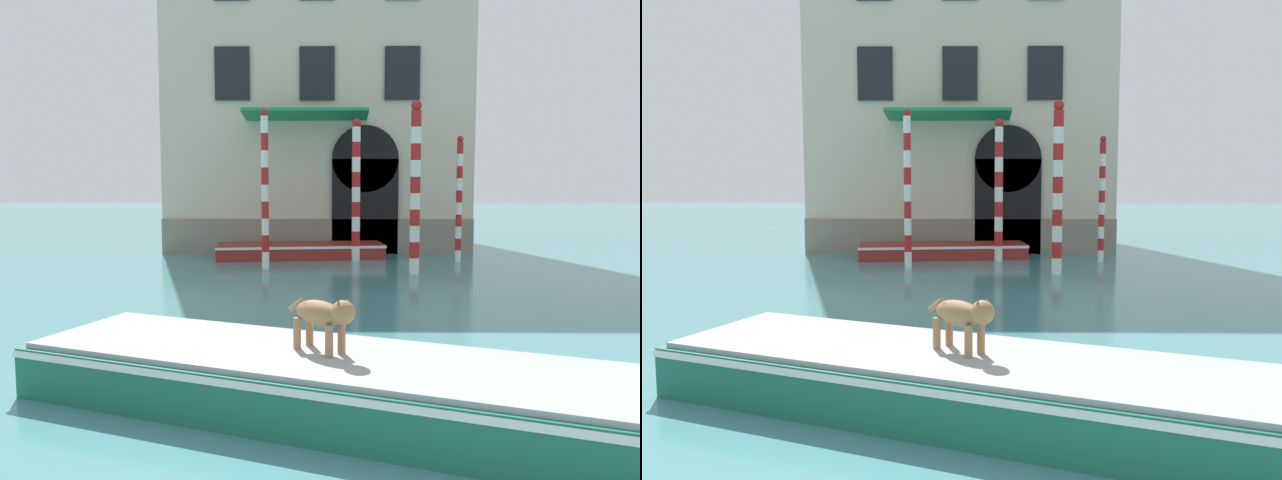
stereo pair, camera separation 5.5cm
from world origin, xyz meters
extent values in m
cube|color=beige|center=(-0.45, 23.16, 6.19)|extent=(10.61, 6.00, 12.38)
cube|color=gray|center=(-0.45, 20.11, 0.59)|extent=(10.61, 0.16, 1.19)
cube|color=black|center=(1.17, 20.10, 1.61)|extent=(2.24, 0.14, 3.22)
cylinder|color=black|center=(1.17, 20.10, 3.22)|extent=(2.24, 0.14, 2.24)
cube|color=black|center=(-3.28, 20.12, 6.04)|extent=(1.17, 0.10, 1.75)
cube|color=black|center=(-0.45, 20.12, 6.04)|extent=(1.17, 0.10, 1.75)
cube|color=black|center=(2.38, 20.12, 6.04)|extent=(1.17, 0.10, 1.75)
cube|color=#1E8C51|center=(-0.81, 19.46, 4.64)|extent=(4.05, 1.40, 0.29)
cube|color=#1E6651|center=(-0.11, 5.77, 0.30)|extent=(7.33, 4.38, 0.60)
cube|color=white|center=(-0.11, 5.77, 0.54)|extent=(7.37, 4.41, 0.08)
cube|color=#9EA3A8|center=(-0.11, 5.77, 0.63)|extent=(7.07, 4.15, 0.06)
cylinder|color=#997047|center=(0.10, 5.75, 0.84)|extent=(0.09, 0.09, 0.36)
cylinder|color=#997047|center=(-0.04, 5.61, 0.84)|extent=(0.09, 0.09, 0.36)
cylinder|color=#997047|center=(-0.27, 6.10, 0.84)|extent=(0.09, 0.09, 0.36)
cylinder|color=#997047|center=(-0.41, 5.96, 0.84)|extent=(0.09, 0.09, 0.36)
ellipsoid|color=#997047|center=(-0.15, 5.86, 1.10)|extent=(0.68, 0.67, 0.29)
ellipsoid|color=brown|center=(-0.23, 5.93, 1.18)|extent=(0.35, 0.35, 0.10)
sphere|color=#997047|center=(0.11, 5.60, 1.17)|extent=(0.27, 0.27, 0.27)
cone|color=brown|center=(0.16, 5.65, 1.27)|extent=(0.08, 0.08, 0.11)
cone|color=brown|center=(0.06, 5.55, 1.27)|extent=(0.08, 0.08, 0.11)
cylinder|color=#997047|center=(-0.42, 6.11, 1.15)|extent=(0.21, 0.21, 0.19)
cube|color=maroon|center=(-0.97, 18.91, 0.24)|extent=(5.46, 2.14, 0.47)
cube|color=white|center=(-0.97, 18.91, 0.41)|extent=(5.49, 2.17, 0.08)
cube|color=#9EA3A8|center=(-0.97, 18.91, 0.21)|extent=(3.04, 1.47, 0.43)
cylinder|color=white|center=(-1.86, 16.66, 0.24)|extent=(0.21, 0.21, 0.48)
cylinder|color=#B21E1E|center=(-1.86, 16.66, 0.72)|extent=(0.21, 0.21, 0.48)
cylinder|color=white|center=(-1.86, 16.66, 1.20)|extent=(0.21, 0.21, 0.48)
cylinder|color=#B21E1E|center=(-1.86, 16.66, 1.68)|extent=(0.21, 0.21, 0.48)
cylinder|color=white|center=(-1.86, 16.66, 2.16)|extent=(0.21, 0.21, 0.48)
cylinder|color=#B21E1E|center=(-1.86, 16.66, 2.64)|extent=(0.21, 0.21, 0.48)
cylinder|color=white|center=(-1.86, 16.66, 3.12)|extent=(0.21, 0.21, 0.48)
cylinder|color=#B21E1E|center=(-1.86, 16.66, 3.60)|extent=(0.21, 0.21, 0.48)
cylinder|color=white|center=(-1.86, 16.66, 4.08)|extent=(0.21, 0.21, 0.48)
sphere|color=#B21E1E|center=(-1.86, 16.66, 4.41)|extent=(0.22, 0.22, 0.22)
cylinder|color=white|center=(3.93, 18.06, 0.18)|extent=(0.18, 0.18, 0.37)
cylinder|color=#B21E1E|center=(3.93, 18.06, 0.55)|extent=(0.18, 0.18, 0.37)
cylinder|color=white|center=(3.93, 18.06, 0.92)|extent=(0.18, 0.18, 0.37)
cylinder|color=#B21E1E|center=(3.93, 18.06, 1.29)|extent=(0.18, 0.18, 0.37)
cylinder|color=white|center=(3.93, 18.06, 1.65)|extent=(0.18, 0.18, 0.37)
cylinder|color=#B21E1E|center=(3.93, 18.06, 2.02)|extent=(0.18, 0.18, 0.37)
cylinder|color=white|center=(3.93, 18.06, 2.39)|extent=(0.18, 0.18, 0.37)
cylinder|color=#B21E1E|center=(3.93, 18.06, 2.75)|extent=(0.18, 0.18, 0.37)
cylinder|color=white|center=(3.93, 18.06, 3.12)|extent=(0.18, 0.18, 0.37)
cylinder|color=#B21E1E|center=(3.93, 18.06, 3.49)|extent=(0.18, 0.18, 0.37)
sphere|color=#B21E1E|center=(3.93, 18.06, 3.76)|extent=(0.19, 0.19, 0.19)
cylinder|color=white|center=(0.80, 18.35, 0.23)|extent=(0.26, 0.26, 0.46)
cylinder|color=#B21E1E|center=(0.80, 18.35, 0.69)|extent=(0.26, 0.26, 0.46)
cylinder|color=white|center=(0.80, 18.35, 1.15)|extent=(0.26, 0.26, 0.46)
cylinder|color=#B21E1E|center=(0.80, 18.35, 1.61)|extent=(0.26, 0.26, 0.46)
cylinder|color=white|center=(0.80, 18.35, 2.07)|extent=(0.26, 0.26, 0.46)
cylinder|color=#B21E1E|center=(0.80, 18.35, 2.53)|extent=(0.26, 0.26, 0.46)
cylinder|color=white|center=(0.80, 18.35, 2.99)|extent=(0.26, 0.26, 0.46)
cylinder|color=#B21E1E|center=(0.80, 18.35, 3.45)|extent=(0.26, 0.26, 0.46)
cylinder|color=white|center=(0.80, 18.35, 3.91)|extent=(0.26, 0.26, 0.46)
sphere|color=#B21E1E|center=(0.80, 18.35, 4.26)|extent=(0.27, 0.27, 0.27)
cylinder|color=white|center=(2.26, 15.70, 0.22)|extent=(0.27, 0.27, 0.44)
cylinder|color=#B21E1E|center=(2.26, 15.70, 0.66)|extent=(0.27, 0.27, 0.44)
cylinder|color=white|center=(2.26, 15.70, 1.09)|extent=(0.27, 0.27, 0.44)
cylinder|color=#B21E1E|center=(2.26, 15.70, 1.53)|extent=(0.27, 0.27, 0.44)
cylinder|color=white|center=(2.26, 15.70, 1.97)|extent=(0.27, 0.27, 0.44)
cylinder|color=#B21E1E|center=(2.26, 15.70, 2.40)|extent=(0.27, 0.27, 0.44)
cylinder|color=white|center=(2.26, 15.70, 2.84)|extent=(0.27, 0.27, 0.44)
cylinder|color=#B21E1E|center=(2.26, 15.70, 3.28)|extent=(0.27, 0.27, 0.44)
cylinder|color=white|center=(2.26, 15.70, 3.72)|extent=(0.27, 0.27, 0.44)
cylinder|color=#B21E1E|center=(2.26, 15.70, 4.15)|extent=(0.27, 0.27, 0.44)
sphere|color=#B21E1E|center=(2.26, 15.70, 4.49)|extent=(0.28, 0.28, 0.28)
camera|label=1|loc=(-0.04, -1.03, 2.64)|focal=35.00mm
camera|label=2|loc=(0.01, -1.03, 2.64)|focal=35.00mm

